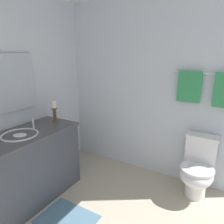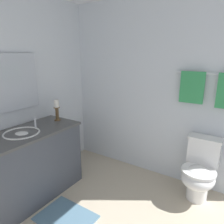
{
  "view_description": "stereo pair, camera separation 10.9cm",
  "coord_description": "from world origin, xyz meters",
  "views": [
    {
      "loc": [
        0.99,
        -1.37,
        1.72
      ],
      "look_at": [
        -0.11,
        0.52,
        1.1
      ],
      "focal_mm": 33.32,
      "sensor_mm": 36.0,
      "label": 1
    },
    {
      "loc": [
        1.08,
        -1.31,
        1.72
      ],
      "look_at": [
        -0.11,
        0.52,
        1.1
      ],
      "focal_mm": 33.32,
      "sensor_mm": 36.0,
      "label": 2
    }
  ],
  "objects": [
    {
      "name": "wall_back",
      "position": [
        0.0,
        1.38,
        1.23
      ],
      "size": [
        2.59,
        0.04,
        2.45
      ],
      "primitive_type": "cube",
      "color": "silver",
      "rests_on": "ground"
    },
    {
      "name": "wall_left",
      "position": [
        -1.3,
        0.0,
        1.23
      ],
      "size": [
        0.04,
        2.76,
        2.45
      ],
      "primitive_type": "cube",
      "color": "silver",
      "rests_on": "ground"
    },
    {
      "name": "vanity_cabinet",
      "position": [
        -0.97,
        -0.03,
        0.43
      ],
      "size": [
        0.58,
        1.36,
        0.85
      ],
      "color": "#474C56",
      "rests_on": "ground"
    },
    {
      "name": "sink_basin",
      "position": [
        -0.97,
        -0.03,
        0.81
      ],
      "size": [
        0.4,
        0.4,
        0.24
      ],
      "color": "white",
      "rests_on": "vanity_cabinet"
    },
    {
      "name": "mirror",
      "position": [
        -1.25,
        -0.03,
        1.39
      ],
      "size": [
        0.02,
        0.95,
        0.67
      ],
      "primitive_type": "cube",
      "color": "silver"
    },
    {
      "name": "candle_holder_tall",
      "position": [
        -1.0,
        0.53,
        1.0
      ],
      "size": [
        0.09,
        0.09,
        0.28
      ],
      "color": "brown",
      "rests_on": "vanity_cabinet"
    },
    {
      "name": "toilet",
      "position": [
        0.76,
        1.1,
        0.37
      ],
      "size": [
        0.39,
        0.54,
        0.75
      ],
      "color": "white",
      "rests_on": "ground"
    },
    {
      "name": "towel_bar",
      "position": [
        0.74,
        1.32,
        1.49
      ],
      "size": [
        0.82,
        0.02,
        0.02
      ],
      "primitive_type": "cylinder",
      "rotation": [
        0.0,
        1.57,
        0.0
      ],
      "color": "silver"
    },
    {
      "name": "towel_near_vanity",
      "position": [
        0.53,
        1.3,
        1.32
      ],
      "size": [
        0.28,
        0.03,
        0.38
      ],
      "primitive_type": "cube",
      "color": "#389E59",
      "rests_on": "towel_bar"
    },
    {
      "name": "bath_mat",
      "position": [
        -0.35,
        -0.03,
        0.01
      ],
      "size": [
        0.6,
        0.44,
        0.02
      ],
      "primitive_type": "cube",
      "color": "slate",
      "rests_on": "ground"
    }
  ]
}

